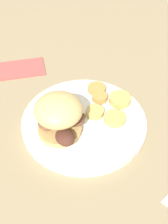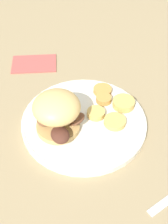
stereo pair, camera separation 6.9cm
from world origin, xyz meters
name	(u,v)px [view 1 (the left image)]	position (x,y,z in m)	size (l,w,h in m)	color
ground_plane	(84,124)	(0.00, 0.00, 0.00)	(4.00, 4.00, 0.00)	#937F5B
dinner_plate	(84,122)	(0.00, 0.00, 0.01)	(0.29, 0.29, 0.02)	white
sandwich	(59,115)	(0.06, 0.02, 0.07)	(0.12, 0.14, 0.09)	tan
potato_round_0	(100,97)	(-0.05, -0.06, 0.02)	(0.04, 0.04, 0.01)	#BC8942
potato_round_1	(120,99)	(-0.10, -0.04, 0.02)	(0.05, 0.05, 0.02)	tan
potato_round_2	(115,118)	(-0.07, 0.01, 0.02)	(0.05, 0.05, 0.01)	tan
potato_round_3	(95,112)	(-0.03, -0.01, 0.02)	(0.04, 0.04, 0.01)	tan
potato_round_4	(97,89)	(-0.05, -0.09, 0.02)	(0.05, 0.05, 0.01)	#BC8942
napkin	(22,68)	(0.13, -0.23, 0.00)	(0.12, 0.08, 0.01)	#B24C47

